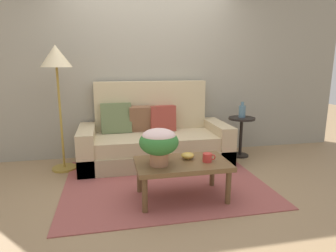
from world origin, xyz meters
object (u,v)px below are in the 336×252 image
Objects in this scene: floor_lamp at (56,66)px; side_table at (241,130)px; table_vase at (242,111)px; potted_plant at (159,142)px; couch at (154,139)px; snack_bowl at (188,155)px; coffee_mug at (208,158)px; coffee_table at (182,166)px.

side_table is at bearing 0.85° from floor_lamp.
side_table is 2.60× the size of table_vase.
potted_plant is (1.09, -1.21, -0.72)m from floor_lamp.
side_table is (1.34, -0.04, 0.09)m from couch.
couch reaches higher than table_vase.
potted_plant is 2.77× the size of snack_bowl.
table_vase is at bearing 52.20° from coffee_mug.
potted_plant reaches higher than coffee_table.
coffee_mug is at bearing -74.56° from couch.
couch is at bearing 3.42° from floor_lamp.
snack_bowl is (-1.16, -1.13, 0.03)m from side_table.
floor_lamp reaches higher than couch.
snack_bowl is (0.33, 0.12, -0.20)m from potted_plant.
coffee_mug is (1.59, -1.22, -0.92)m from floor_lamp.
side_table is at bearing 44.13° from coffee_table.
floor_lamp is at bearing 142.52° from coffee_mug.
couch reaches higher than side_table.
side_table is 4.29× the size of snack_bowl.
coffee_table is at bearing 167.12° from coffee_mug.
coffee_mug is at bearing -37.48° from floor_lamp.
table_vase is (1.16, 1.15, 0.25)m from snack_bowl.
snack_bowl is at bearing -135.47° from table_vase.
coffee_table is at bearing -138.33° from snack_bowl.
table_vase is at bearing 1.21° from floor_lamp.
couch is 1.33m from potted_plant.
floor_lamp reaches higher than potted_plant.
floor_lamp is at bearing -176.58° from couch.
coffee_mug reaches higher than snack_bowl.
couch is at bearing 94.72° from coffee_table.
coffee_mug is 0.22m from snack_bowl.
floor_lamp is 4.17× the size of potted_plant.
couch is 1.40m from table_vase.
potted_plant is 0.54m from coffee_mug.
potted_plant reaches higher than side_table.
potted_plant is at bearing -139.78° from table_vase.
potted_plant is 0.40m from snack_bowl.
table_vase is at bearing 44.53° from snack_bowl.
floor_lamp is (-1.34, 1.16, 1.02)m from coffee_table.
table_vase is at bearing -0.81° from couch.
snack_bowl is at bearing -135.71° from side_table.
coffee_mug is (0.51, -0.01, -0.19)m from potted_plant.
side_table is at bearing 39.98° from potted_plant.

